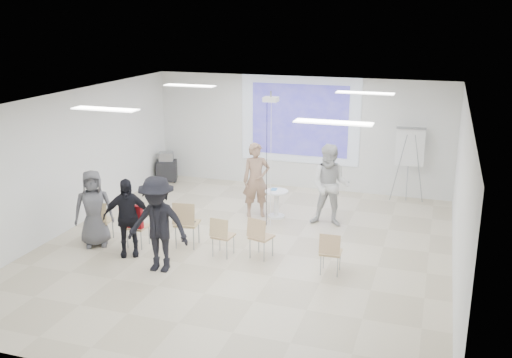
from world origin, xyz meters
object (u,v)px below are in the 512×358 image
(chair_left_mid, at_px, (136,224))
(av_cart, at_px, (167,168))
(pedestal_table, at_px, (276,202))
(chair_far_left, at_px, (100,218))
(chair_left_inner, at_px, (186,221))
(audience_left, at_px, (127,212))
(player_right, at_px, (331,181))
(audience_outer, at_px, (93,204))
(laptop, at_px, (187,221))
(audience_mid, at_px, (158,218))
(chair_right_far, at_px, (330,250))
(player_left, at_px, (256,175))
(chair_right_inner, at_px, (259,234))
(chair_center, at_px, (221,233))
(flipchart_easel, at_px, (410,147))

(chair_left_mid, height_order, av_cart, chair_left_mid)
(pedestal_table, bearing_deg, chair_left_mid, -130.15)
(chair_far_left, height_order, chair_left_mid, chair_far_left)
(chair_left_inner, xyz_separation_m, audience_left, (-0.92, -0.68, 0.31))
(player_right, xyz_separation_m, audience_outer, (-4.31, -2.63, -0.14))
(player_right, height_order, chair_left_inner, player_right)
(laptop, relative_size, audience_mid, 0.18)
(chair_right_far, bearing_deg, laptop, 169.97)
(player_left, relative_size, chair_left_inner, 2.02)
(chair_left_mid, distance_m, chair_right_far, 3.96)
(chair_far_left, distance_m, chair_right_far, 4.81)
(player_left, bearing_deg, player_right, -29.09)
(chair_left_inner, height_order, audience_mid, audience_mid)
(chair_right_far, bearing_deg, chair_left_inner, 171.90)
(chair_far_left, height_order, audience_left, audience_left)
(chair_far_left, bearing_deg, audience_mid, -34.88)
(laptop, xyz_separation_m, av_cart, (-2.53, 4.07, -0.14))
(chair_left_mid, bearing_deg, chair_far_left, 178.39)
(chair_left_mid, height_order, laptop, chair_left_mid)
(audience_left, relative_size, audience_mid, 0.88)
(chair_right_inner, distance_m, audience_mid, 1.98)
(chair_far_left, bearing_deg, chair_right_inner, -6.11)
(player_left, bearing_deg, audience_mid, -129.96)
(audience_left, distance_m, av_cart, 5.15)
(audience_mid, relative_size, av_cart, 2.45)
(player_left, distance_m, chair_center, 2.48)
(player_right, distance_m, chair_center, 2.93)
(audience_outer, bearing_deg, chair_right_far, -30.71)
(chair_left_mid, xyz_separation_m, audience_outer, (-0.85, -0.14, 0.39))
(player_right, xyz_separation_m, audience_mid, (-2.52, -3.28, -0.00))
(audience_left, distance_m, flipchart_easel, 7.12)
(laptop, xyz_separation_m, audience_left, (-0.91, -0.79, 0.37))
(chair_right_far, bearing_deg, chair_far_left, 177.57)
(player_left, relative_size, flipchart_easel, 1.04)
(chair_far_left, xyz_separation_m, audience_outer, (0.00, -0.17, 0.36))
(chair_center, bearing_deg, audience_mid, -127.91)
(chair_left_inner, distance_m, laptop, 0.12)
(chair_far_left, bearing_deg, chair_left_inner, -1.00)
(chair_right_far, bearing_deg, av_cart, 138.90)
(chair_left_inner, bearing_deg, audience_left, -151.10)
(chair_right_inner, bearing_deg, chair_center, -155.14)
(pedestal_table, bearing_deg, chair_far_left, -139.85)
(player_right, distance_m, flipchart_easel, 2.75)
(player_right, bearing_deg, audience_left, -141.65)
(player_left, relative_size, chair_right_inner, 2.34)
(laptop, height_order, audience_left, audience_left)
(chair_right_far, height_order, audience_left, audience_left)
(pedestal_table, relative_size, chair_center, 0.82)
(chair_left_mid, relative_size, chair_left_inner, 0.85)
(audience_outer, bearing_deg, chair_right_inner, -25.60)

